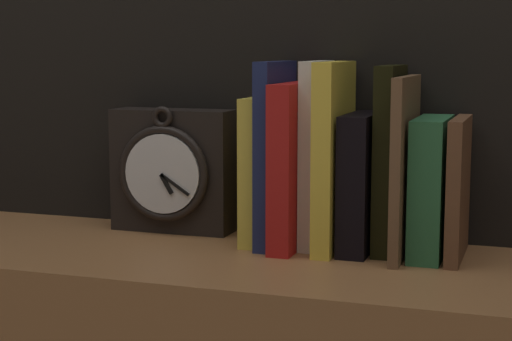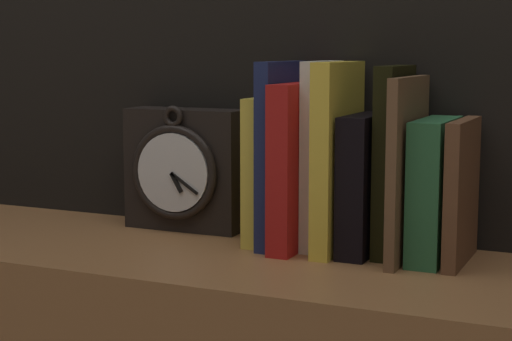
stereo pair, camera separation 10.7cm
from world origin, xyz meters
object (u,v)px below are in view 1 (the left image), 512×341
at_px(book_slot6_black, 389,159).
at_px(book_slot7_brown, 405,167).
at_px(book_slot1_navy, 276,154).
at_px(book_slot3_white, 316,154).
at_px(book_slot8_green, 431,187).
at_px(clock, 172,170).
at_px(book_slot2_red, 294,165).
at_px(book_slot9_brown, 458,189).
at_px(book_slot5_black, 361,182).
at_px(book_slot0_yellow, 261,170).
at_px(book_slot4_yellow, 334,156).

height_order(book_slot6_black, book_slot7_brown, book_slot6_black).
height_order(book_slot1_navy, book_slot6_black, book_slot1_navy).
bearing_deg(book_slot3_white, book_slot8_green, -4.11).
bearing_deg(clock, book_slot2_red, -11.26).
height_order(book_slot2_red, book_slot9_brown, book_slot2_red).
relative_size(book_slot5_black, book_slot7_brown, 0.79).
bearing_deg(book_slot7_brown, clock, 172.90).
bearing_deg(book_slot6_black, book_slot3_white, 179.02).
bearing_deg(book_slot6_black, book_slot0_yellow, -179.52).
xyz_separation_m(book_slot6_black, book_slot7_brown, (0.02, -0.02, -0.01)).
bearing_deg(book_slot7_brown, book_slot9_brown, 7.82).
distance_m(book_slot4_yellow, book_slot8_green, 0.13).
bearing_deg(book_slot5_black, book_slot0_yellow, 177.29).
xyz_separation_m(book_slot4_yellow, book_slot9_brown, (0.16, 0.00, -0.03)).
relative_size(book_slot0_yellow, book_slot9_brown, 1.12).
relative_size(book_slot8_green, book_slot9_brown, 1.00).
distance_m(book_slot6_black, book_slot7_brown, 0.03).
relative_size(book_slot1_navy, book_slot8_green, 1.39).
relative_size(book_slot3_white, book_slot6_black, 1.02).
bearing_deg(book_slot0_yellow, book_slot5_black, -2.71).
relative_size(book_slot7_brown, book_slot9_brown, 1.29).
bearing_deg(book_slot2_red, book_slot7_brown, -1.53).
height_order(book_slot1_navy, book_slot7_brown, book_slot1_navy).
distance_m(book_slot1_navy, book_slot2_red, 0.03).
distance_m(clock, book_slot4_yellow, 0.25).
bearing_deg(book_slot6_black, book_slot7_brown, -40.76).
xyz_separation_m(clock, book_slot9_brown, (0.41, -0.03, 0.00)).
relative_size(book_slot6_black, book_slot8_green, 1.37).
bearing_deg(book_slot4_yellow, book_slot6_black, 10.63).
xyz_separation_m(book_slot2_red, book_slot5_black, (0.09, 0.01, -0.02)).
xyz_separation_m(book_slot7_brown, book_slot8_green, (0.03, 0.01, -0.03)).
xyz_separation_m(clock, book_slot7_brown, (0.34, -0.04, 0.03)).
bearing_deg(book_slot0_yellow, book_slot2_red, -16.54).
relative_size(book_slot2_red, book_slot4_yellow, 0.89).
relative_size(book_slot3_white, book_slot7_brown, 1.08).
relative_size(clock, book_slot1_navy, 0.74).
distance_m(book_slot0_yellow, book_slot9_brown, 0.27).
relative_size(book_slot3_white, book_slot5_black, 1.37).
bearing_deg(book_slot6_black, book_slot2_red, -172.53).
height_order(book_slot2_red, book_slot3_white, book_slot3_white).
height_order(book_slot1_navy, book_slot2_red, book_slot1_navy).
bearing_deg(book_slot9_brown, book_slot6_black, 172.92).
bearing_deg(book_slot8_green, book_slot7_brown, -161.09).
height_order(book_slot1_navy, book_slot5_black, book_slot1_navy).
relative_size(clock, book_slot7_brown, 0.80).
bearing_deg(book_slot5_black, book_slot7_brown, -11.75).
distance_m(book_slot5_black, book_slot8_green, 0.09).
distance_m(clock, book_slot3_white, 0.22).
xyz_separation_m(book_slot5_black, book_slot7_brown, (0.06, -0.01, 0.02)).
xyz_separation_m(book_slot2_red, book_slot7_brown, (0.15, -0.00, 0.01)).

